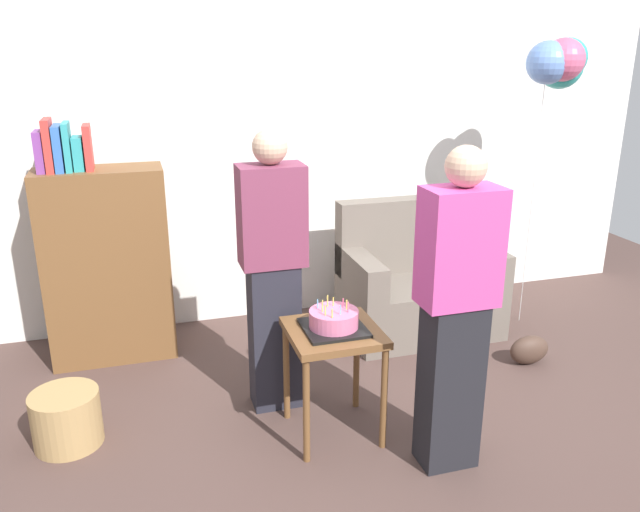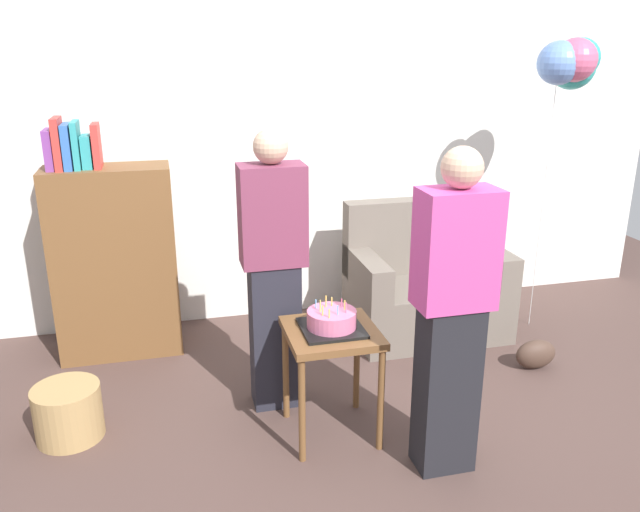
% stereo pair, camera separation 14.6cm
% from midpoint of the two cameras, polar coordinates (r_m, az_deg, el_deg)
% --- Properties ---
extents(ground_plane, '(8.00, 8.00, 0.00)m').
position_cam_midpoint_polar(ground_plane, '(3.50, 5.07, -17.34)').
color(ground_plane, '#4C3833').
extents(wall_back, '(6.00, 0.10, 2.70)m').
position_cam_midpoint_polar(wall_back, '(4.85, -3.55, 10.23)').
color(wall_back, silver).
rests_on(wall_back, ground_plane).
extents(couch, '(1.10, 0.70, 0.96)m').
position_cam_midpoint_polar(couch, '(4.76, 7.84, -2.66)').
color(couch, '#6B6056').
rests_on(couch, ground_plane).
extents(bookshelf, '(0.80, 0.36, 1.62)m').
position_cam_midpoint_polar(bookshelf, '(4.44, -19.61, -0.46)').
color(bookshelf, brown).
rests_on(bookshelf, ground_plane).
extents(side_table, '(0.48, 0.48, 0.62)m').
position_cam_midpoint_polar(side_table, '(3.39, -0.02, -8.10)').
color(side_table, brown).
rests_on(side_table, ground_plane).
extents(birthday_cake, '(0.32, 0.32, 0.17)m').
position_cam_midpoint_polar(birthday_cake, '(3.33, -0.02, -5.83)').
color(birthday_cake, black).
rests_on(birthday_cake, side_table).
extents(person_blowing_candles, '(0.36, 0.22, 1.63)m').
position_cam_midpoint_polar(person_blowing_candles, '(3.57, -5.42, -1.47)').
color(person_blowing_candles, '#23232D').
rests_on(person_blowing_candles, ground_plane).
extents(person_holding_cake, '(0.36, 0.22, 1.63)m').
position_cam_midpoint_polar(person_holding_cake, '(3.08, 10.74, -5.02)').
color(person_holding_cake, black).
rests_on(person_holding_cake, ground_plane).
extents(wicker_basket, '(0.36, 0.36, 0.30)m').
position_cam_midpoint_polar(wicker_basket, '(3.77, -22.91, -13.33)').
color(wicker_basket, '#A88451').
rests_on(wicker_basket, ground_plane).
extents(handbag, '(0.28, 0.14, 0.20)m').
position_cam_midpoint_polar(handbag, '(4.49, 17.41, -8.06)').
color(handbag, '#473328').
rests_on(handbag, ground_plane).
extents(balloon_bunch, '(0.46, 0.38, 2.09)m').
position_cam_midpoint_polar(balloon_bunch, '(4.75, 19.88, 16.08)').
color(balloon_bunch, silver).
rests_on(balloon_bunch, ground_plane).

